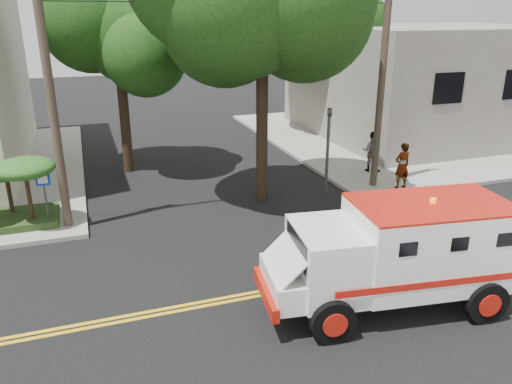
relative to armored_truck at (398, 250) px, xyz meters
name	(u,v)px	position (x,y,z in m)	size (l,w,h in m)	color
ground	(292,288)	(-2.04, 1.60, -1.54)	(100.00, 100.00, 0.00)	black
sidewalk_ne	(413,135)	(11.46, 15.10, -1.46)	(17.00, 17.00, 0.15)	gray
building_right	(435,79)	(12.96, 15.60, 1.61)	(14.00, 12.00, 6.00)	slate
utility_pole_left	(51,95)	(-7.64, 7.60, 2.96)	(0.28, 0.28, 9.00)	#382D23
utility_pole_right	(382,78)	(4.26, 7.80, 2.96)	(0.28, 0.28, 9.00)	#382D23
tree_main	(278,2)	(-0.10, 7.81, 5.66)	(6.08, 5.70, 9.85)	black
tree_left	(126,41)	(-4.72, 13.39, 4.19)	(4.48, 4.20, 7.70)	black
tree_right	(329,27)	(6.81, 17.37, 4.56)	(4.80, 4.50, 8.20)	black
traffic_signal	(328,145)	(1.76, 7.20, 0.69)	(0.15, 0.18, 3.60)	#3F3F42
accessibility_sign	(45,191)	(-8.24, 7.77, -0.17)	(0.45, 0.10, 2.02)	#3F3F42
palm_planter	(3,183)	(-9.47, 8.23, 0.11)	(3.52, 2.63, 2.36)	#1E3314
armored_truck	(398,250)	(0.00, 0.00, 0.00)	(6.16, 3.02, 2.70)	white
pedestrian_a	(402,166)	(5.09, 7.10, -0.44)	(0.69, 0.45, 1.88)	gray
pedestrian_b	(372,151)	(5.19, 9.52, -0.48)	(0.88, 0.68, 1.81)	gray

